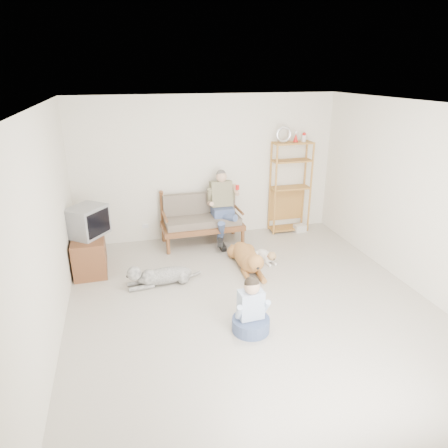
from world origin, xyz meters
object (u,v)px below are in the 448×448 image
object	(u,v)px
loveseat	(202,218)
tv_stand	(89,253)
etagere	(290,187)
golden_retriever	(248,258)

from	to	relation	value
loveseat	tv_stand	bearing A→B (deg)	-162.77
loveseat	etagere	world-z (taller)	etagere
loveseat	golden_retriever	bearing A→B (deg)	-69.61
tv_stand	golden_retriever	distance (m)	2.59
loveseat	etagere	xyz separation A→B (m)	(1.84, 0.14, 0.44)
tv_stand	golden_retriever	world-z (taller)	tv_stand
etagere	tv_stand	size ratio (longest dim) A/B	2.32
loveseat	tv_stand	xyz separation A→B (m)	(-2.01, -0.67, -0.19)
tv_stand	loveseat	bearing A→B (deg)	17.18
loveseat	golden_retriever	size ratio (longest dim) A/B	1.02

